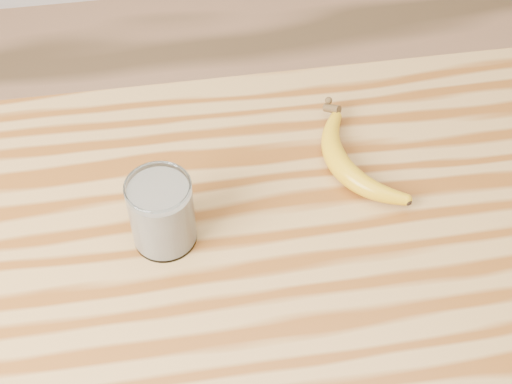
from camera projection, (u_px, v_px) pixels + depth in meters
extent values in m
cube|color=#A87C41|center=(244.00, 275.00, 1.00)|extent=(1.20, 0.80, 0.04)
cylinder|color=brown|center=(460.00, 230.00, 1.62)|extent=(0.06, 0.06, 0.86)
cylinder|color=white|center=(162.00, 213.00, 0.98)|extent=(0.09, 0.09, 0.11)
torus|color=white|center=(157.00, 186.00, 0.93)|extent=(0.09, 0.09, 0.00)
cylinder|color=silver|center=(162.00, 215.00, 0.98)|extent=(0.08, 0.08, 0.10)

